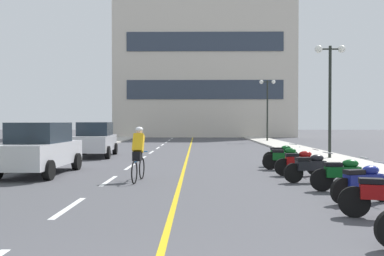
{
  "coord_description": "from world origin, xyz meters",
  "views": [
    {
      "loc": [
        0.76,
        -2.77,
        1.85
      ],
      "look_at": [
        0.47,
        20.57,
        1.49
      ],
      "focal_mm": 38.46,
      "sensor_mm": 36.0,
      "label": 1
    }
  ],
  "objects": [
    {
      "name": "curb_left",
      "position": [
        -7.2,
        24.0,
        0.06
      ],
      "size": [
        2.4,
        72.0,
        0.12
      ],
      "primitive_type": "cube",
      "color": "#B7B2A8",
      "rests_on": "ground"
    },
    {
      "name": "parked_car_mid",
      "position": [
        -4.63,
        18.9,
        0.92
      ],
      "size": [
        2.15,
        4.31,
        1.82
      ],
      "color": "black",
      "rests_on": "ground"
    },
    {
      "name": "lane_dash_1",
      "position": [
        -2.0,
        6.0,
        0.0
      ],
      "size": [
        0.14,
        2.2,
        0.01
      ],
      "primitive_type": "cube",
      "color": "silver",
      "rests_on": "ground"
    },
    {
      "name": "motorcycle_6",
      "position": [
        4.13,
        12.95,
        0.47
      ],
      "size": [
        1.68,
        0.65,
        0.92
      ],
      "color": "black",
      "rests_on": "ground"
    },
    {
      "name": "lane_dash_3",
      "position": [
        -2.0,
        14.0,
        0.0
      ],
      "size": [
        0.14,
        2.2,
        0.01
      ],
      "primitive_type": "cube",
      "color": "silver",
      "rests_on": "ground"
    },
    {
      "name": "lane_dash_2",
      "position": [
        -2.0,
        10.0,
        0.0
      ],
      "size": [
        0.14,
        2.2,
        0.01
      ],
      "primitive_type": "cube",
      "color": "silver",
      "rests_on": "ground"
    },
    {
      "name": "motorcycle_4",
      "position": [
        4.22,
        9.72,
        0.47
      ],
      "size": [
        1.69,
        0.61,
        0.92
      ],
      "color": "black",
      "rests_on": "ground"
    },
    {
      "name": "lane_dash_4",
      "position": [
        -2.0,
        18.0,
        0.0
      ],
      "size": [
        0.14,
        2.2,
        0.01
      ],
      "primitive_type": "cube",
      "color": "silver",
      "rests_on": "ground"
    },
    {
      "name": "motorcycle_7",
      "position": [
        4.31,
        14.45,
        0.47
      ],
      "size": [
        1.65,
        0.77,
        0.92
      ],
      "color": "black",
      "rests_on": "ground"
    },
    {
      "name": "street_lamp_mid",
      "position": [
        7.15,
        17.06,
        4.04
      ],
      "size": [
        1.46,
        0.36,
        5.4
      ],
      "color": "black",
      "rests_on": "curb_right"
    },
    {
      "name": "parked_car_near",
      "position": [
        -4.75,
        11.54,
        0.92
      ],
      "size": [
        1.99,
        4.23,
        1.82
      ],
      "color": "black",
      "rests_on": "ground"
    },
    {
      "name": "lane_dash_8",
      "position": [
        -2.0,
        34.0,
        0.0
      ],
      "size": [
        0.14,
        2.2,
        0.01
      ],
      "primitive_type": "cube",
      "color": "silver",
      "rests_on": "ground"
    },
    {
      "name": "cyclist_rider",
      "position": [
        -1.07,
        9.95,
        0.89
      ],
      "size": [
        0.42,
        1.77,
        1.71
      ],
      "color": "black",
      "rests_on": "ground"
    },
    {
      "name": "street_lamp_far",
      "position": [
        7.14,
        34.61,
        4.12
      ],
      "size": [
        1.46,
        0.36,
        5.52
      ],
      "color": "black",
      "rests_on": "curb_right"
    },
    {
      "name": "lane_dash_10",
      "position": [
        -2.0,
        42.0,
        0.0
      ],
      "size": [
        0.14,
        2.2,
        0.01
      ],
      "primitive_type": "cube",
      "color": "silver",
      "rests_on": "ground"
    },
    {
      "name": "lane_dash_5",
      "position": [
        -2.0,
        22.0,
        0.0
      ],
      "size": [
        0.14,
        2.2,
        0.01
      ],
      "primitive_type": "cube",
      "color": "silver",
      "rests_on": "ground"
    },
    {
      "name": "motorcycle_5",
      "position": [
        4.26,
        11.25,
        0.47
      ],
      "size": [
        1.7,
        0.6,
        0.92
      ],
      "color": "black",
      "rests_on": "ground"
    },
    {
      "name": "curb_right",
      "position": [
        7.2,
        24.0,
        0.06
      ],
      "size": [
        2.4,
        72.0,
        0.12
      ],
      "primitive_type": "cube",
      "color": "#B7B2A8",
      "rests_on": "ground"
    },
    {
      "name": "motorcycle_3",
      "position": [
        4.63,
        8.13,
        0.47
      ],
      "size": [
        1.7,
        0.6,
        0.92
      ],
      "color": "black",
      "rests_on": "ground"
    },
    {
      "name": "ground_plane",
      "position": [
        0.0,
        21.0,
        0.0
      ],
      "size": [
        140.0,
        140.0,
        0.0
      ],
      "primitive_type": "plane",
      "color": "#47474C"
    },
    {
      "name": "lane_dash_11",
      "position": [
        -2.0,
        46.0,
        0.0
      ],
      "size": [
        0.14,
        2.2,
        0.01
      ],
      "primitive_type": "cube",
      "color": "silver",
      "rests_on": "ground"
    },
    {
      "name": "motorcycle_2",
      "position": [
        4.55,
        6.59,
        0.47
      ],
      "size": [
        1.65,
        0.77,
        0.92
      ],
      "color": "black",
      "rests_on": "ground"
    },
    {
      "name": "centre_line_yellow",
      "position": [
        0.25,
        24.0,
        0.0
      ],
      "size": [
        0.12,
        66.0,
        0.01
      ],
      "primitive_type": "cube",
      "color": "gold",
      "rests_on": "ground"
    },
    {
      "name": "lane_dash_6",
      "position": [
        -2.0,
        26.0,
        0.0
      ],
      "size": [
        0.14,
        2.2,
        0.01
      ],
      "primitive_type": "cube",
      "color": "silver",
      "rests_on": "ground"
    },
    {
      "name": "lane_dash_9",
      "position": [
        -2.0,
        38.0,
        0.0
      ],
      "size": [
        0.14,
        2.2,
        0.01
      ],
      "primitive_type": "cube",
      "color": "silver",
      "rests_on": "ground"
    },
    {
      "name": "lane_dash_7",
      "position": [
        -2.0,
        30.0,
        0.0
      ],
      "size": [
        0.14,
        2.2,
        0.01
      ],
      "primitive_type": "cube",
      "color": "silver",
      "rests_on": "ground"
    },
    {
      "name": "office_building",
      "position": [
        1.66,
        48.51,
        9.28
      ],
      "size": [
        21.66,
        7.13,
        18.57
      ],
      "color": "beige",
      "rests_on": "ground"
    }
  ]
}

